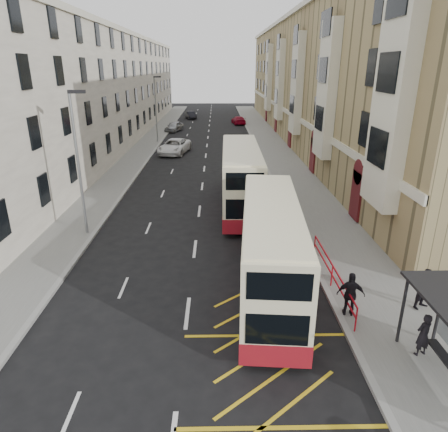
{
  "coord_description": "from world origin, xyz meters",
  "views": [
    {
      "loc": [
        1.22,
        -9.64,
        9.29
      ],
      "look_at": [
        1.54,
        8.0,
        2.64
      ],
      "focal_mm": 32.0,
      "sensor_mm": 36.0,
      "label": 1
    }
  ],
  "objects_px": {
    "double_decker_front": "(271,250)",
    "car_dark": "(191,115)",
    "white_van": "(174,146)",
    "car_red": "(239,120)",
    "car_silver": "(174,126)",
    "street_lamp_near": "(78,157)",
    "double_decker_rear": "(241,178)",
    "pedestrian_near": "(423,335)",
    "street_lamp_far": "(156,106)",
    "pedestrian_mid": "(426,289)",
    "pedestrian_far": "(351,294)"
  },
  "relations": [
    {
      "from": "car_dark",
      "to": "car_silver",
      "type": "bearing_deg",
      "value": -111.63
    },
    {
      "from": "street_lamp_far",
      "to": "pedestrian_near",
      "type": "distance_m",
      "value": 43.4
    },
    {
      "from": "double_decker_front",
      "to": "car_red",
      "type": "bearing_deg",
      "value": 93.34
    },
    {
      "from": "street_lamp_far",
      "to": "double_decker_front",
      "type": "distance_m",
      "value": 37.87
    },
    {
      "from": "street_lamp_far",
      "to": "double_decker_rear",
      "type": "relative_size",
      "value": 0.74
    },
    {
      "from": "pedestrian_mid",
      "to": "car_silver",
      "type": "bearing_deg",
      "value": 81.17
    },
    {
      "from": "street_lamp_far",
      "to": "car_red",
      "type": "bearing_deg",
      "value": 56.77
    },
    {
      "from": "double_decker_front",
      "to": "pedestrian_near",
      "type": "relative_size",
      "value": 6.51
    },
    {
      "from": "double_decker_front",
      "to": "pedestrian_far",
      "type": "height_order",
      "value": "double_decker_front"
    },
    {
      "from": "pedestrian_mid",
      "to": "car_silver",
      "type": "relative_size",
      "value": 0.4
    },
    {
      "from": "street_lamp_near",
      "to": "double_decker_front",
      "type": "relative_size",
      "value": 0.78
    },
    {
      "from": "car_silver",
      "to": "car_red",
      "type": "bearing_deg",
      "value": 53.58
    },
    {
      "from": "street_lamp_near",
      "to": "double_decker_rear",
      "type": "relative_size",
      "value": 0.74
    },
    {
      "from": "car_silver",
      "to": "street_lamp_near",
      "type": "bearing_deg",
      "value": -75.49
    },
    {
      "from": "car_dark",
      "to": "white_van",
      "type": "bearing_deg",
      "value": -105.58
    },
    {
      "from": "pedestrian_mid",
      "to": "double_decker_rear",
      "type": "bearing_deg",
      "value": 92.03
    },
    {
      "from": "car_dark",
      "to": "car_red",
      "type": "distance_m",
      "value": 11.39
    },
    {
      "from": "double_decker_rear",
      "to": "car_dark",
      "type": "xyz_separation_m",
      "value": [
        -6.47,
        50.26,
        -1.49
      ]
    },
    {
      "from": "street_lamp_near",
      "to": "double_decker_rear",
      "type": "xyz_separation_m",
      "value": [
        9.2,
        4.48,
        -2.46
      ]
    },
    {
      "from": "street_lamp_far",
      "to": "white_van",
      "type": "distance_m",
      "value": 8.31
    },
    {
      "from": "car_dark",
      "to": "car_red",
      "type": "bearing_deg",
      "value": -56.89
    },
    {
      "from": "white_van",
      "to": "car_silver",
      "type": "xyz_separation_m",
      "value": [
        -1.66,
        16.31,
        -0.07
      ]
    },
    {
      "from": "street_lamp_near",
      "to": "pedestrian_near",
      "type": "height_order",
      "value": "street_lamp_near"
    },
    {
      "from": "street_lamp_near",
      "to": "car_silver",
      "type": "distance_m",
      "value": 39.7
    },
    {
      "from": "car_red",
      "to": "white_van",
      "type": "bearing_deg",
      "value": 62.79
    },
    {
      "from": "double_decker_front",
      "to": "pedestrian_mid",
      "type": "distance_m",
      "value": 6.32
    },
    {
      "from": "car_silver",
      "to": "double_decker_front",
      "type": "bearing_deg",
      "value": -63.15
    },
    {
      "from": "car_silver",
      "to": "car_dark",
      "type": "height_order",
      "value": "car_silver"
    },
    {
      "from": "street_lamp_far",
      "to": "car_dark",
      "type": "relative_size",
      "value": 1.93
    },
    {
      "from": "double_decker_rear",
      "to": "car_silver",
      "type": "distance_m",
      "value": 35.95
    },
    {
      "from": "double_decker_rear",
      "to": "pedestrian_near",
      "type": "bearing_deg",
      "value": -69.93
    },
    {
      "from": "street_lamp_far",
      "to": "car_red",
      "type": "distance_m",
      "value": 20.99
    },
    {
      "from": "double_decker_front",
      "to": "car_dark",
      "type": "xyz_separation_m",
      "value": [
        -7.09,
        61.23,
        -1.36
      ]
    },
    {
      "from": "double_decker_rear",
      "to": "pedestrian_near",
      "type": "distance_m",
      "value": 16.17
    },
    {
      "from": "white_van",
      "to": "car_dark",
      "type": "relative_size",
      "value": 1.4
    },
    {
      "from": "car_red",
      "to": "street_lamp_near",
      "type": "bearing_deg",
      "value": 68.76
    },
    {
      "from": "pedestrian_mid",
      "to": "car_dark",
      "type": "height_order",
      "value": "pedestrian_mid"
    },
    {
      "from": "street_lamp_far",
      "to": "car_silver",
      "type": "xyz_separation_m",
      "value": [
        1.15,
        9.49,
        -3.9
      ]
    },
    {
      "from": "pedestrian_near",
      "to": "car_red",
      "type": "xyz_separation_m",
      "value": [
        -3.09,
        58.02,
        -0.27
      ]
    },
    {
      "from": "double_decker_rear",
      "to": "white_van",
      "type": "bearing_deg",
      "value": 110.11
    },
    {
      "from": "double_decker_front",
      "to": "double_decker_rear",
      "type": "xyz_separation_m",
      "value": [
        -0.62,
        10.97,
        0.13
      ]
    },
    {
      "from": "double_decker_front",
      "to": "car_dark",
      "type": "distance_m",
      "value": 61.65
    },
    {
      "from": "white_van",
      "to": "car_red",
      "type": "relative_size",
      "value": 1.26
    },
    {
      "from": "car_dark",
      "to": "pedestrian_near",
      "type": "bearing_deg",
      "value": -95.65
    },
    {
      "from": "street_lamp_near",
      "to": "pedestrian_mid",
      "type": "bearing_deg",
      "value": -26.83
    },
    {
      "from": "pedestrian_mid",
      "to": "pedestrian_near",
      "type": "bearing_deg",
      "value": -144.03
    },
    {
      "from": "street_lamp_near",
      "to": "pedestrian_far",
      "type": "distance_m",
      "value": 15.66
    },
    {
      "from": "street_lamp_near",
      "to": "street_lamp_far",
      "type": "relative_size",
      "value": 1.0
    },
    {
      "from": "white_van",
      "to": "car_red",
      "type": "xyz_separation_m",
      "value": [
        8.48,
        24.07,
        -0.14
      ]
    },
    {
      "from": "pedestrian_far",
      "to": "car_red",
      "type": "distance_m",
      "value": 55.69
    }
  ]
}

